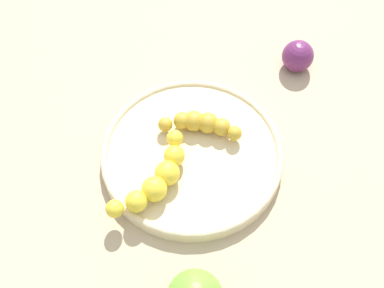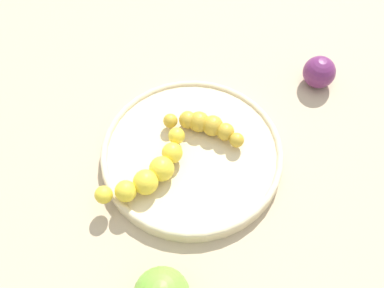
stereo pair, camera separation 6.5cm
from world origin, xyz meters
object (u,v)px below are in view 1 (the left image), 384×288
banana_spotted (200,124)px  plum_purple (298,56)px  fruit_bowl (192,154)px  banana_yellow (157,178)px

banana_spotted → plum_purple: size_ratio=2.14×
fruit_bowl → banana_spotted: 0.05m
banana_yellow → plum_purple: size_ratio=2.51×
banana_spotted → fruit_bowl: bearing=170.4°
fruit_bowl → banana_yellow: banana_yellow is taller
fruit_bowl → banana_yellow: bearing=-59.7°
plum_purple → fruit_bowl: bearing=-62.6°
banana_yellow → plum_purple: banana_yellow is taller
fruit_bowl → plum_purple: bearing=117.4°
banana_yellow → banana_spotted: bearing=91.5°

